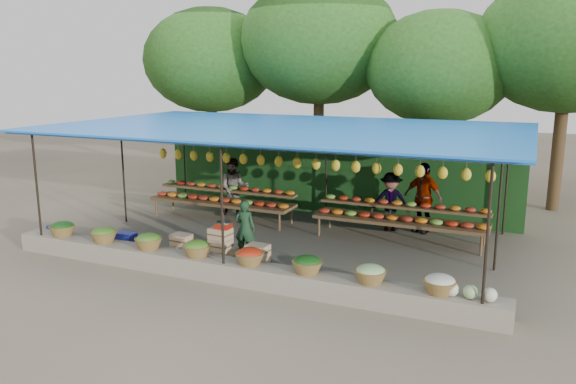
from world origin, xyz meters
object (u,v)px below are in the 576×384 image
at_px(crate_counter, 220,248).
at_px(blue_crate_front, 126,238).
at_px(weighing_scale, 224,225).
at_px(blue_crate_back, 59,233).
at_px(vendor_seated, 245,229).

bearing_deg(crate_counter, blue_crate_front, 174.72).
bearing_deg(crate_counter, weighing_scale, 0.00).
xyz_separation_m(weighing_scale, blue_crate_back, (-4.59, -0.15, -0.68)).
relative_size(crate_counter, blue_crate_front, 5.20).
height_order(weighing_scale, blue_crate_back, weighing_scale).
relative_size(vendor_seated, blue_crate_back, 2.27).
height_order(weighing_scale, vendor_seated, vendor_seated).
relative_size(crate_counter, weighing_scale, 7.01).
bearing_deg(vendor_seated, blue_crate_front, -3.20).
distance_m(crate_counter, weighing_scale, 0.55).
bearing_deg(blue_crate_back, vendor_seated, 32.46).
distance_m(weighing_scale, vendor_seated, 0.63).
height_order(crate_counter, weighing_scale, weighing_scale).
xyz_separation_m(blue_crate_front, blue_crate_back, (-1.72, -0.41, 0.03)).
distance_m(crate_counter, blue_crate_back, 4.48).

